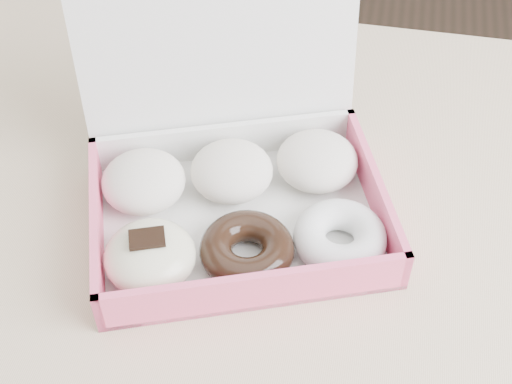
# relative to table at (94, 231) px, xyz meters

# --- Properties ---
(table) EXTENTS (1.20, 0.80, 0.75)m
(table) POSITION_rel_table_xyz_m (0.00, 0.00, 0.00)
(table) COLOR tan
(table) RESTS_ON ground
(donut_box) EXTENTS (0.38, 0.35, 0.23)m
(donut_box) POSITION_rel_table_xyz_m (0.18, -0.01, 0.11)
(donut_box) COLOR white
(donut_box) RESTS_ON table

